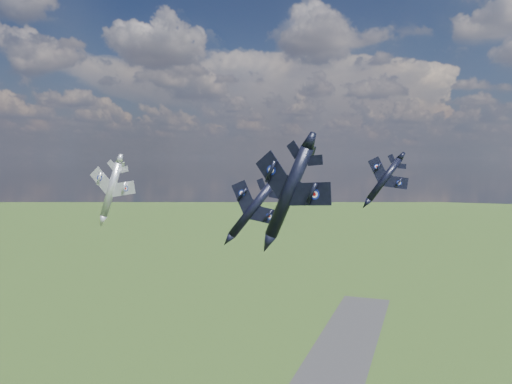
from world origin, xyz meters
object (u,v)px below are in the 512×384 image
(jet_lead_navy, at_px, (251,210))
(jet_right_navy, at_px, (289,192))
(jet_left_silver, at_px, (111,189))
(jet_high_navy, at_px, (384,179))

(jet_lead_navy, distance_m, jet_right_navy, 29.46)
(jet_right_navy, bearing_deg, jet_left_silver, 157.08)
(jet_lead_navy, xyz_separation_m, jet_left_silver, (-31.00, 6.85, 2.29))
(jet_lead_navy, bearing_deg, jet_left_silver, 163.85)
(jet_right_navy, bearing_deg, jet_high_navy, 98.39)
(jet_high_navy, bearing_deg, jet_left_silver, -174.93)
(jet_lead_navy, bearing_deg, jet_high_navy, 52.65)
(jet_lead_navy, height_order, jet_left_silver, jet_left_silver)
(jet_high_navy, bearing_deg, jet_lead_navy, -141.01)
(jet_right_navy, height_order, jet_high_navy, jet_right_navy)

